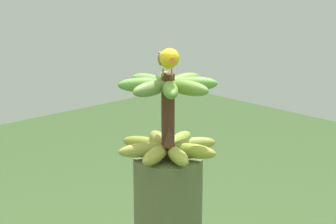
{
  "coord_description": "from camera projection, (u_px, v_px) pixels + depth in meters",
  "views": [
    {
      "loc": [
        -1.13,
        -1.2,
        1.59
      ],
      "look_at": [
        0.0,
        0.0,
        1.16
      ],
      "focal_mm": 63.7,
      "sensor_mm": 36.0,
      "label": 1
    }
  ],
  "objects": [
    {
      "name": "banana_bunch",
      "position": [
        168.0,
        117.0,
        1.71
      ],
      "size": [
        0.29,
        0.29,
        0.25
      ],
      "color": "#4C2D1E",
      "rests_on": "banana_tree"
    },
    {
      "name": "perched_bird",
      "position": [
        168.0,
        59.0,
        1.62
      ],
      "size": [
        0.14,
        0.18,
        0.08
      ],
      "color": "#C68933",
      "rests_on": "banana_bunch"
    }
  ]
}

